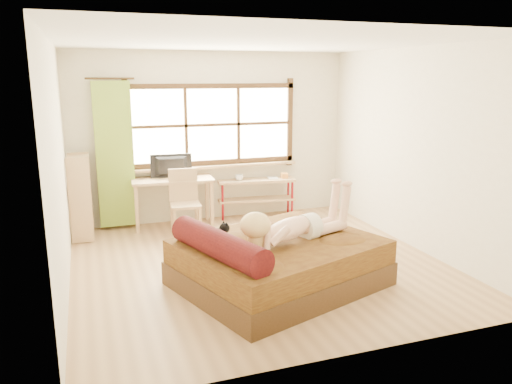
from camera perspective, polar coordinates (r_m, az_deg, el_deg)
name	(u,v)px	position (r m, az deg, el deg)	size (l,w,h in m)	color
floor	(258,264)	(6.37, 0.28, -8.19)	(4.50, 4.50, 0.00)	#9E754C
ceiling	(259,41)	(5.95, 0.31, 16.82)	(4.50, 4.50, 0.00)	white
wall_back	(212,137)	(8.15, -5.00, 6.27)	(4.50, 4.50, 0.00)	silver
wall_front	(353,202)	(4.00, 11.04, -1.10)	(4.50, 4.50, 0.00)	silver
wall_left	(59,169)	(5.69, -21.64, 2.41)	(4.50, 4.50, 0.00)	silver
wall_right	(416,149)	(7.08, 17.80, 4.65)	(4.50, 4.50, 0.00)	silver
window	(213,127)	(8.10, -4.97, 7.37)	(2.80, 0.16, 1.46)	#FFEDBF
curtain	(115,155)	(7.83, -15.84, 4.06)	(0.55, 0.10, 2.20)	olive
bed	(276,262)	(5.66, 2.28, -7.95)	(2.52, 2.27, 0.79)	#31200E
woman	(294,213)	(5.53, 4.38, -2.45)	(1.46, 0.42, 0.63)	beige
kitten	(215,234)	(5.45, -4.75, -4.76)	(0.31, 0.13, 0.25)	black
desk	(173,185)	(7.83, -9.49, 0.80)	(1.27, 0.66, 0.77)	tan
monitor	(172,166)	(7.82, -9.63, 2.92)	(0.64, 0.08, 0.37)	black
chair	(184,198)	(7.53, -8.18, -0.67)	(0.46, 0.46, 0.97)	tan
pipe_shelf	(257,189)	(8.33, 0.13, 0.32)	(1.31, 0.49, 0.73)	tan
cup	(239,178)	(8.19, -1.95, 1.66)	(0.13, 0.13, 0.10)	gray
book	(268,178)	(8.35, 1.34, 1.61)	(0.17, 0.23, 0.02)	gray
bookshelf	(81,197)	(7.61, -19.42, -0.52)	(0.31, 0.54, 1.22)	tan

